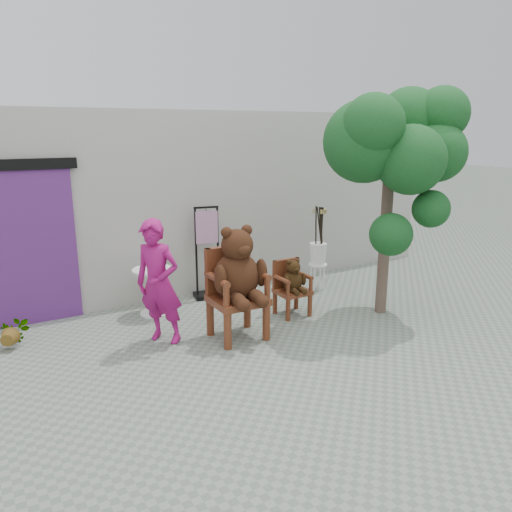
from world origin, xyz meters
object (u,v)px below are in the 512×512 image
at_px(display_stand, 207,263).
at_px(tree, 402,145).
at_px(cafe_table, 154,286).
at_px(stool_bucket, 318,253).
at_px(chair_big, 237,276).
at_px(person, 159,283).
at_px(chair_small, 292,282).

relative_size(display_stand, tree, 0.46).
xyz_separation_m(cafe_table, display_stand, (1.03, 0.30, 0.14)).
bearing_deg(cafe_table, stool_bucket, -5.61).
bearing_deg(chair_big, tree, -10.09).
bearing_deg(display_stand, person, -121.43).
bearing_deg(display_stand, tree, -34.57).
xyz_separation_m(chair_small, person, (-2.06, -0.05, 0.32)).
xyz_separation_m(person, cafe_table, (0.29, 1.10, -0.39)).
bearing_deg(person, display_stand, 97.08).
bearing_deg(chair_small, person, -178.60).
bearing_deg(tree, cafe_table, 149.30).
relative_size(person, tree, 0.50).
distance_m(chair_big, chair_small, 1.20).
distance_m(chair_big, display_stand, 1.75).
relative_size(display_stand, stool_bucket, 1.04).
height_order(chair_small, person, person).
bearing_deg(display_stand, stool_bucket, -6.09).
distance_m(chair_big, stool_bucket, 2.45).
bearing_deg(chair_big, cafe_table, 115.86).
bearing_deg(tree, person, 167.99).
height_order(chair_big, chair_small, chair_big).
relative_size(person, cafe_table, 2.35).
bearing_deg(stool_bucket, chair_small, -144.19).
bearing_deg(tree, chair_small, 149.25).
xyz_separation_m(person, tree, (3.34, -0.71, 1.66)).
bearing_deg(display_stand, cafe_table, -151.91).
xyz_separation_m(stool_bucket, tree, (0.21, -1.53, 1.85)).
bearing_deg(cafe_table, chair_small, -30.66).
bearing_deg(person, chair_small, 51.61).
relative_size(chair_small, cafe_table, 1.23).
distance_m(chair_small, cafe_table, 2.06).
distance_m(display_stand, stool_bucket, 1.91).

